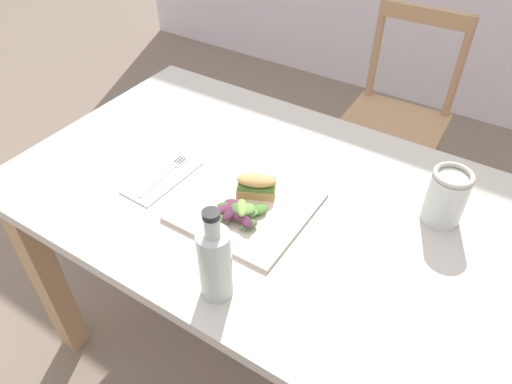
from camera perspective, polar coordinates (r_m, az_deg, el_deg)
The scene contains 10 objects.
ground_plane at distance 1.71m, azimuth -3.36°, elevation -21.01°, with size 8.56×8.56×0.00m, color #7A6B5B.
dining_table at distance 1.27m, azimuth 0.84°, elevation -4.17°, with size 1.29×0.81×0.74m.
chair_wooden_far at distance 2.07m, azimuth 16.52°, elevation 8.43°, with size 0.41×0.41×0.87m.
plate_lunch at distance 1.13m, azimuth -1.10°, elevation -1.71°, with size 0.29×0.29×0.01m, color beige.
sandwich_half_front at distance 1.13m, azimuth 0.06°, elevation 0.86°, with size 0.11×0.09×0.06m.
salad_mixed_greens at distance 1.08m, azimuth -2.10°, elevation -2.41°, with size 0.13×0.11×0.04m.
napkin_folded at distance 1.24m, azimuth -11.28°, elevation 1.76°, with size 0.10×0.21×0.00m, color silver.
fork_on_napkin at distance 1.24m, azimuth -10.81°, elevation 2.34°, with size 0.03×0.19×0.00m.
bottle_cold_brew at distance 0.91m, azimuth -4.94°, elevation -8.91°, with size 0.07×0.07×0.22m.
mason_jar_iced_tea at distance 1.14m, azimuth 22.02°, elevation -0.78°, with size 0.09×0.09×0.14m.
Camera 1 is at (0.51, -0.62, 1.51)m, focal length 32.95 mm.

